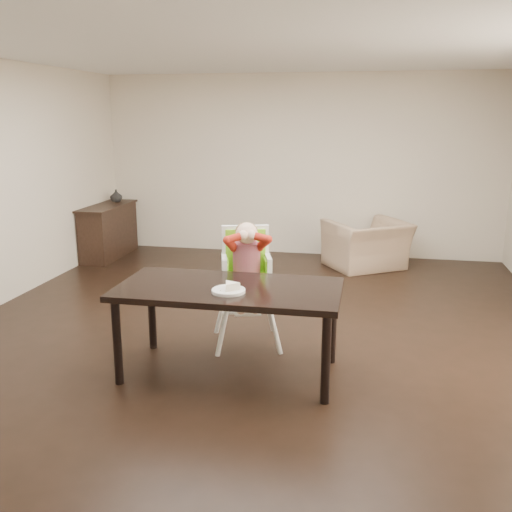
% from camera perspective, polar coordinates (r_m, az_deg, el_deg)
% --- Properties ---
extents(ground, '(7.00, 7.00, 0.00)m').
position_cam_1_polar(ground, '(5.62, -0.21, -7.94)').
color(ground, black).
rests_on(ground, ground).
extents(room_walls, '(6.02, 7.02, 2.71)m').
position_cam_1_polar(room_walls, '(5.22, -0.22, 11.31)').
color(room_walls, beige).
rests_on(room_walls, ground).
extents(dining_table, '(1.80, 0.90, 0.75)m').
position_cam_1_polar(dining_table, '(4.63, -2.72, -4.00)').
color(dining_table, black).
rests_on(dining_table, ground).
extents(high_chair, '(0.60, 0.60, 1.16)m').
position_cam_1_polar(high_chair, '(5.22, -0.97, -0.24)').
color(high_chair, white).
rests_on(high_chair, ground).
extents(plate, '(0.33, 0.33, 0.08)m').
position_cam_1_polar(plate, '(4.45, -2.69, -3.30)').
color(plate, white).
rests_on(plate, dining_table).
extents(armchair, '(1.22, 1.11, 0.89)m').
position_cam_1_polar(armchair, '(8.08, 11.05, 1.90)').
color(armchair, tan).
rests_on(armchair, ground).
extents(sideboard, '(0.44, 1.26, 0.79)m').
position_cam_1_polar(sideboard, '(8.86, -14.52, 2.44)').
color(sideboard, black).
rests_on(sideboard, ground).
extents(vase, '(0.19, 0.20, 0.18)m').
position_cam_1_polar(vase, '(9.08, -13.80, 5.85)').
color(vase, '#99999E').
rests_on(vase, sideboard).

